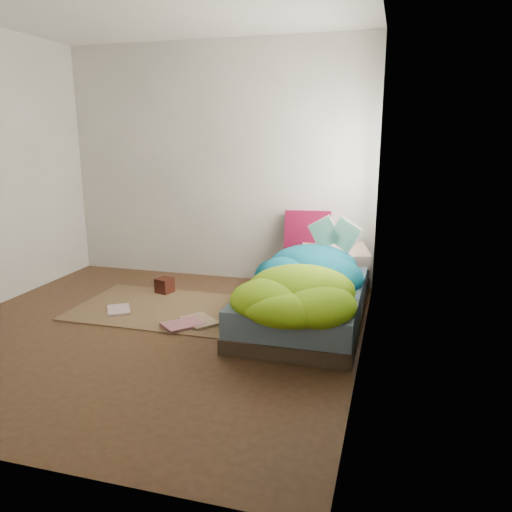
% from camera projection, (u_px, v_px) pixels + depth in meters
% --- Properties ---
extents(ground, '(3.50, 3.50, 0.00)m').
position_uv_depth(ground, '(149.00, 332.00, 4.21)').
color(ground, '#402A18').
rests_on(ground, ground).
extents(room_walls, '(3.54, 3.54, 2.62)m').
position_uv_depth(room_walls, '(140.00, 134.00, 3.82)').
color(room_walls, beige).
rests_on(room_walls, ground).
extents(bed, '(1.00, 2.00, 0.34)m').
position_uv_depth(bed, '(307.00, 299.00, 4.52)').
color(bed, '#372B1E').
rests_on(bed, ground).
extents(duvet, '(0.96, 1.84, 0.34)m').
position_uv_depth(duvet, '(303.00, 269.00, 4.23)').
color(duvet, navy).
rests_on(duvet, bed).
extents(rug, '(1.60, 1.10, 0.01)m').
position_uv_depth(rug, '(162.00, 308.00, 4.76)').
color(rug, brown).
rests_on(rug, ground).
extents(pillow_floral, '(0.73, 0.57, 0.14)m').
position_uv_depth(pillow_floral, '(335.00, 255.00, 5.11)').
color(pillow_floral, silver).
rests_on(pillow_floral, bed).
extents(pillow_magenta, '(0.50, 0.22, 0.49)m').
position_uv_depth(pillow_magenta, '(307.00, 234.00, 5.31)').
color(pillow_magenta, '#510519').
rests_on(pillow_magenta, bed).
extents(open_book, '(0.42, 0.17, 0.25)m').
position_uv_depth(open_book, '(335.00, 223.00, 4.67)').
color(open_book, '#348E2E').
rests_on(open_book, duvet).
extents(wooden_box, '(0.19, 0.19, 0.15)m').
position_uv_depth(wooden_box, '(165.00, 285.00, 5.19)').
color(wooden_box, black).
rests_on(wooden_box, rug).
extents(floor_book_a, '(0.32, 0.34, 0.02)m').
position_uv_depth(floor_book_a, '(108.00, 311.00, 4.64)').
color(floor_book_a, white).
rests_on(floor_book_a, rug).
extents(floor_book_b, '(0.39, 0.40, 0.03)m').
position_uv_depth(floor_book_b, '(177.00, 320.00, 4.39)').
color(floor_book_b, '#BB6C76').
rests_on(floor_book_b, rug).
extents(floor_book_c, '(0.42, 0.40, 0.03)m').
position_uv_depth(floor_book_c, '(187.00, 324.00, 4.31)').
color(floor_book_c, tan).
rests_on(floor_book_c, rug).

